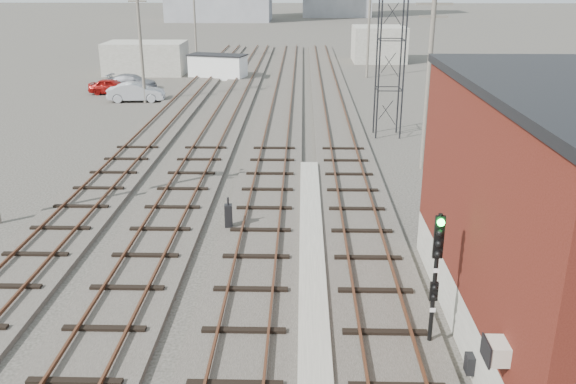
{
  "coord_description": "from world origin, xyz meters",
  "views": [
    {
      "loc": [
        0.12,
        -3.12,
        9.8
      ],
      "look_at": [
        -0.39,
        18.01,
        2.2
      ],
      "focal_mm": 38.0,
      "sensor_mm": 36.0,
      "label": 1
    }
  ],
  "objects_px": {
    "signal_mast": "(436,272)",
    "switch_stand": "(229,216)",
    "site_trailer": "(218,66)",
    "car_red": "(112,86)",
    "car_silver": "(136,92)",
    "car_grey": "(132,81)"
  },
  "relations": [
    {
      "from": "signal_mast",
      "to": "car_grey",
      "type": "height_order",
      "value": "signal_mast"
    },
    {
      "from": "signal_mast",
      "to": "switch_stand",
      "type": "bearing_deg",
      "value": 129.35
    },
    {
      "from": "site_trailer",
      "to": "car_silver",
      "type": "relative_size",
      "value": 1.33
    },
    {
      "from": "site_trailer",
      "to": "car_red",
      "type": "xyz_separation_m",
      "value": [
        -8.02,
        -8.47,
        -0.53
      ]
    },
    {
      "from": "car_red",
      "to": "car_grey",
      "type": "relative_size",
      "value": 0.87
    },
    {
      "from": "car_silver",
      "to": "signal_mast",
      "type": "bearing_deg",
      "value": -158.34
    },
    {
      "from": "signal_mast",
      "to": "site_trailer",
      "type": "xyz_separation_m",
      "value": [
        -11.93,
        45.65,
        -1.14
      ]
    },
    {
      "from": "site_trailer",
      "to": "car_red",
      "type": "distance_m",
      "value": 11.67
    },
    {
      "from": "site_trailer",
      "to": "car_red",
      "type": "relative_size",
      "value": 1.56
    },
    {
      "from": "site_trailer",
      "to": "car_red",
      "type": "bearing_deg",
      "value": -117.98
    },
    {
      "from": "signal_mast",
      "to": "car_red",
      "type": "bearing_deg",
      "value": 118.22
    },
    {
      "from": "signal_mast",
      "to": "switch_stand",
      "type": "relative_size",
      "value": 2.96
    },
    {
      "from": "site_trailer",
      "to": "switch_stand",
      "type": "bearing_deg",
      "value": -66.34
    },
    {
      "from": "switch_stand",
      "to": "car_silver",
      "type": "height_order",
      "value": "car_silver"
    },
    {
      "from": "site_trailer",
      "to": "car_red",
      "type": "height_order",
      "value": "site_trailer"
    },
    {
      "from": "switch_stand",
      "to": "car_red",
      "type": "relative_size",
      "value": 0.35
    },
    {
      "from": "switch_stand",
      "to": "site_trailer",
      "type": "xyz_separation_m",
      "value": [
        -5.43,
        37.72,
        0.55
      ]
    },
    {
      "from": "site_trailer",
      "to": "car_silver",
      "type": "height_order",
      "value": "site_trailer"
    },
    {
      "from": "site_trailer",
      "to": "car_grey",
      "type": "xyz_separation_m",
      "value": [
        -6.98,
        -5.75,
        -0.54
      ]
    },
    {
      "from": "signal_mast",
      "to": "switch_stand",
      "type": "xyz_separation_m",
      "value": [
        -6.51,
        7.93,
        -1.7
      ]
    },
    {
      "from": "signal_mast",
      "to": "site_trailer",
      "type": "distance_m",
      "value": 47.2
    },
    {
      "from": "signal_mast",
      "to": "site_trailer",
      "type": "bearing_deg",
      "value": 104.65
    }
  ]
}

